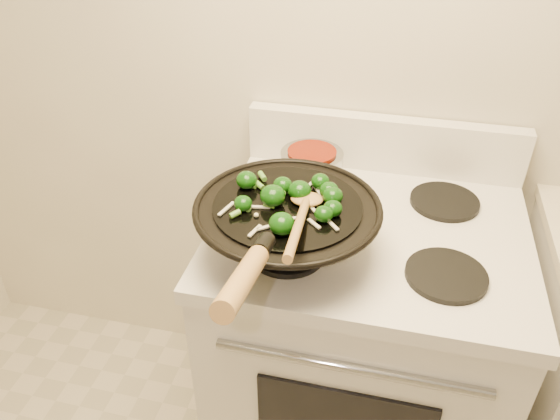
# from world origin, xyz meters

# --- Properties ---
(stove) EXTENTS (0.78, 0.67, 1.08)m
(stove) POSITION_xyz_m (-0.20, 1.17, 0.47)
(stove) COLOR white
(stove) RESTS_ON ground
(wok) EXTENTS (0.42, 0.69, 0.29)m
(wok) POSITION_xyz_m (-0.38, 1.01, 1.00)
(wok) COLOR black
(wok) RESTS_ON stove
(stirfry) EXTENTS (0.26, 0.26, 0.05)m
(stirfry) POSITION_xyz_m (-0.37, 1.02, 1.08)
(stirfry) COLOR #0D3908
(stirfry) RESTS_ON wok
(wooden_spoon) EXTENTS (0.08, 0.33, 0.09)m
(wooden_spoon) POSITION_xyz_m (-0.33, 0.95, 1.09)
(wooden_spoon) COLOR #9F763E
(wooden_spoon) RESTS_ON wok
(saucepan) EXTENTS (0.17, 0.27, 0.10)m
(saucepan) POSITION_xyz_m (-0.38, 1.32, 0.98)
(saucepan) COLOR #96999E
(saucepan) RESTS_ON stove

